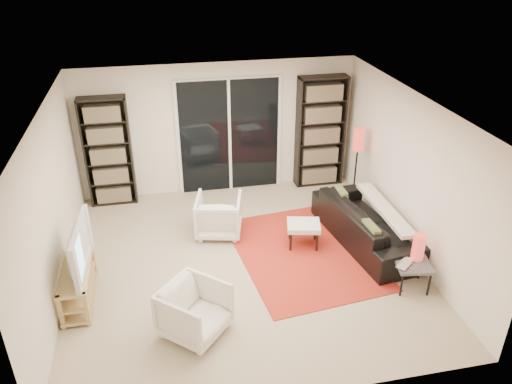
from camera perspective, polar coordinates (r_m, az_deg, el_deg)
floor at (r=7.50m, az=-1.42°, el=-8.02°), size 5.00×5.00×0.00m
wall_back at (r=9.13m, az=-4.37°, el=7.24°), size 5.00×0.02×2.40m
wall_front at (r=4.84m, az=3.92°, el=-13.34°), size 5.00×0.02×2.40m
wall_left at (r=6.94m, az=-22.30°, el=-1.79°), size 0.02×5.00×2.40m
wall_right at (r=7.66m, az=17.20°, el=1.89°), size 0.02×5.00×2.40m
ceiling at (r=6.40m, az=-1.67°, el=9.72°), size 5.00×5.00×0.02m
sliding_door at (r=9.18m, az=-3.06°, el=6.38°), size 1.92×0.08×2.16m
bookshelf_left at (r=9.04m, az=-16.53°, el=4.40°), size 0.80×0.30×1.95m
bookshelf_right at (r=9.44m, az=7.38°, el=6.82°), size 0.90×0.30×2.10m
tv_stand at (r=7.06m, az=-19.66°, el=-9.84°), size 0.36×1.13×0.50m
tv at (r=6.74m, az=-20.23°, el=-6.04°), size 0.21×1.12×0.64m
rug at (r=7.72m, az=5.40°, el=-6.93°), size 2.17×2.76×0.01m
sofa at (r=7.99m, az=12.53°, el=-3.57°), size 1.16×2.28×0.64m
armchair_back at (r=8.03m, az=-4.27°, el=-2.66°), size 0.85×0.87×0.66m
armchair_front at (r=6.19m, az=-7.04°, el=-13.33°), size 1.01×1.01×0.66m
ottoman at (r=7.72m, az=5.46°, el=-3.95°), size 0.58×0.51×0.40m
side_table at (r=7.14m, az=17.49°, el=-8.05°), size 0.54×0.54×0.40m
laptop at (r=7.03m, az=17.02°, el=-8.00°), size 0.39×0.37×0.03m
table_lamp at (r=7.12m, az=18.08°, el=-5.99°), size 0.17×0.17×0.38m
floor_lamp at (r=8.75m, az=11.56°, el=5.04°), size 0.21×0.21×1.42m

